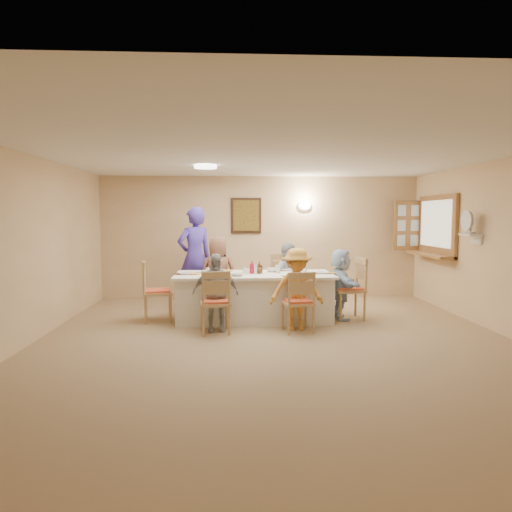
{
  "coord_description": "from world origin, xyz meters",
  "views": [
    {
      "loc": [
        -0.57,
        -5.87,
        1.69
      ],
      "look_at": [
        -0.2,
        1.4,
        1.05
      ],
      "focal_mm": 32.0,
      "sensor_mm": 36.0,
      "label": 1
    }
  ],
  "objects_px": {
    "chair_left_end": "(158,291)",
    "condiment_ketchup": "(252,267)",
    "chair_right_end": "(348,288)",
    "caregiver": "(195,257)",
    "dining_table": "(254,297)",
    "diner_front_right": "(297,289)",
    "diner_back_left": "(218,274)",
    "diner_front_left": "(215,292)",
    "chair_back_right": "(285,282)",
    "serving_hatch": "(437,226)",
    "diner_right_end": "(341,284)",
    "chair_front_right": "(298,301)",
    "desk_fan": "(469,225)",
    "chair_front_left": "(215,301)",
    "chair_back_left": "(219,286)",
    "diner_back_right": "(286,277)"
  },
  "relations": [
    {
      "from": "chair_left_end",
      "to": "condiment_ketchup",
      "type": "bearing_deg",
      "value": -100.0
    },
    {
      "from": "chair_right_end",
      "to": "caregiver",
      "type": "relative_size",
      "value": 0.55
    },
    {
      "from": "dining_table",
      "to": "chair_left_end",
      "type": "distance_m",
      "value": 1.55
    },
    {
      "from": "caregiver",
      "to": "condiment_ketchup",
      "type": "bearing_deg",
      "value": 100.5
    },
    {
      "from": "dining_table",
      "to": "diner_front_right",
      "type": "relative_size",
      "value": 2.08
    },
    {
      "from": "chair_left_end",
      "to": "diner_back_left",
      "type": "relative_size",
      "value": 0.73
    },
    {
      "from": "chair_right_end",
      "to": "diner_front_left",
      "type": "bearing_deg",
      "value": -77.75
    },
    {
      "from": "chair_back_right",
      "to": "diner_front_right",
      "type": "distance_m",
      "value": 1.48
    },
    {
      "from": "serving_hatch",
      "to": "diner_right_end",
      "type": "xyz_separation_m",
      "value": [
        -2.02,
        -0.96,
        -0.92
      ]
    },
    {
      "from": "serving_hatch",
      "to": "diner_right_end",
      "type": "distance_m",
      "value": 2.42
    },
    {
      "from": "chair_front_right",
      "to": "diner_right_end",
      "type": "relative_size",
      "value": 0.78
    },
    {
      "from": "desk_fan",
      "to": "chair_right_end",
      "type": "xyz_separation_m",
      "value": [
        -1.78,
        0.39,
        -1.04
      ]
    },
    {
      "from": "chair_right_end",
      "to": "diner_front_right",
      "type": "bearing_deg",
      "value": -59.71
    },
    {
      "from": "desk_fan",
      "to": "diner_back_left",
      "type": "relative_size",
      "value": 0.22
    },
    {
      "from": "chair_front_left",
      "to": "diner_front_left",
      "type": "relative_size",
      "value": 0.81
    },
    {
      "from": "chair_back_right",
      "to": "chair_left_end",
      "type": "bearing_deg",
      "value": -169.04
    },
    {
      "from": "diner_front_left",
      "to": "dining_table",
      "type": "bearing_deg",
      "value": 44.16
    },
    {
      "from": "serving_hatch",
      "to": "diner_back_left",
      "type": "bearing_deg",
      "value": -176.05
    },
    {
      "from": "diner_front_right",
      "to": "diner_front_left",
      "type": "bearing_deg",
      "value": -179.63
    },
    {
      "from": "chair_back_left",
      "to": "diner_back_right",
      "type": "xyz_separation_m",
      "value": [
        1.2,
        -0.12,
        0.17
      ]
    },
    {
      "from": "serving_hatch",
      "to": "condiment_ketchup",
      "type": "relative_size",
      "value": 6.86
    },
    {
      "from": "desk_fan",
      "to": "diner_front_right",
      "type": "xyz_separation_m",
      "value": [
        -2.73,
        -0.29,
        -0.94
      ]
    },
    {
      "from": "desk_fan",
      "to": "chair_left_end",
      "type": "distance_m",
      "value": 5.01
    },
    {
      "from": "chair_back_right",
      "to": "chair_front_right",
      "type": "distance_m",
      "value": 1.6
    },
    {
      "from": "dining_table",
      "to": "chair_back_left",
      "type": "height_order",
      "value": "chair_back_left"
    },
    {
      "from": "condiment_ketchup",
      "to": "chair_front_left",
      "type": "bearing_deg",
      "value": -125.49
    },
    {
      "from": "chair_right_end",
      "to": "chair_back_right",
      "type": "bearing_deg",
      "value": -135.4
    },
    {
      "from": "diner_right_end",
      "to": "diner_back_right",
      "type": "bearing_deg",
      "value": 48.32
    },
    {
      "from": "chair_front_left",
      "to": "diner_back_left",
      "type": "xyz_separation_m",
      "value": [
        0.0,
        1.48,
        0.21
      ]
    },
    {
      "from": "chair_back_left",
      "to": "diner_front_left",
      "type": "height_order",
      "value": "diner_front_left"
    },
    {
      "from": "chair_back_left",
      "to": "condiment_ketchup",
      "type": "distance_m",
      "value": 1.07
    },
    {
      "from": "desk_fan",
      "to": "caregiver",
      "type": "distance_m",
      "value": 4.68
    },
    {
      "from": "diner_front_right",
      "to": "caregiver",
      "type": "height_order",
      "value": "caregiver"
    },
    {
      "from": "chair_front_right",
      "to": "chair_right_end",
      "type": "distance_m",
      "value": 1.24
    },
    {
      "from": "chair_right_end",
      "to": "diner_front_left",
      "type": "xyz_separation_m",
      "value": [
        -2.15,
        -0.68,
        0.06
      ]
    },
    {
      "from": "dining_table",
      "to": "chair_back_left",
      "type": "distance_m",
      "value": 1.0
    },
    {
      "from": "diner_back_right",
      "to": "diner_front_right",
      "type": "xyz_separation_m",
      "value": [
        0.0,
        -1.36,
        0.0
      ]
    },
    {
      "from": "diner_front_left",
      "to": "chair_front_left",
      "type": "bearing_deg",
      "value": -94.42
    },
    {
      "from": "chair_back_left",
      "to": "diner_front_right",
      "type": "xyz_separation_m",
      "value": [
        1.2,
        -1.48,
        0.17
      ]
    },
    {
      "from": "chair_front_left",
      "to": "diner_front_right",
      "type": "relative_size",
      "value": 0.76
    },
    {
      "from": "chair_right_end",
      "to": "condiment_ketchup",
      "type": "relative_size",
      "value": 4.66
    },
    {
      "from": "serving_hatch",
      "to": "chair_back_left",
      "type": "relative_size",
      "value": 1.7
    },
    {
      "from": "serving_hatch",
      "to": "diner_front_left",
      "type": "bearing_deg",
      "value": -157.91
    },
    {
      "from": "chair_back_right",
      "to": "chair_front_right",
      "type": "height_order",
      "value": "chair_back_right"
    },
    {
      "from": "chair_back_right",
      "to": "diner_back_right",
      "type": "height_order",
      "value": "diner_back_right"
    },
    {
      "from": "desk_fan",
      "to": "caregiver",
      "type": "height_order",
      "value": "caregiver"
    },
    {
      "from": "diner_front_right",
      "to": "diner_back_left",
      "type": "bearing_deg",
      "value": 131.79
    },
    {
      "from": "condiment_ketchup",
      "to": "diner_front_right",
      "type": "bearing_deg",
      "value": -46.66
    },
    {
      "from": "condiment_ketchup",
      "to": "chair_back_left",
      "type": "bearing_deg",
      "value": 124.99
    },
    {
      "from": "serving_hatch",
      "to": "diner_front_right",
      "type": "bearing_deg",
      "value": -150.0
    }
  ]
}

